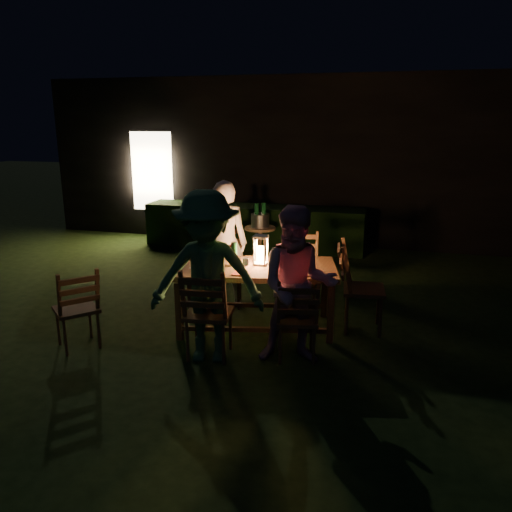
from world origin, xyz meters
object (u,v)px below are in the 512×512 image
(chair_far_left, at_px, (225,281))
(side_table, at_px, (260,232))
(dining_table, at_px, (256,272))
(chair_end, at_px, (361,303))
(chair_far_right, at_px, (300,283))
(bottle_bucket_b, at_px, (264,217))
(person_opp_right, at_px, (298,286))
(bottle_table, at_px, (234,254))
(lantern, at_px, (261,252))
(chair_near_right, at_px, (296,333))
(chair_near_left, at_px, (209,329))
(person_house_side, at_px, (225,243))
(person_opp_left, at_px, (207,278))
(ice_bucket, at_px, (260,220))
(bottle_bucket_a, at_px, (257,218))
(chair_spare, at_px, (78,323))

(chair_far_left, xyz_separation_m, side_table, (0.03, 1.79, 0.28))
(side_table, bearing_deg, dining_table, -76.74)
(side_table, bearing_deg, chair_end, -50.87)
(chair_far_right, xyz_separation_m, bottle_bucket_b, (-0.90, 1.62, 0.54))
(person_opp_right, distance_m, bottle_table, 1.08)
(chair_end, distance_m, lantern, 1.32)
(chair_near_right, relative_size, bottle_table, 3.31)
(chair_end, distance_m, person_opp_right, 1.23)
(chair_near_left, xyz_separation_m, side_table, (-0.30, 3.30, 0.29))
(person_house_side, height_order, bottle_table, person_house_side)
(chair_end, height_order, bottle_table, chair_end)
(bottle_bucket_b, bearing_deg, side_table, -141.34)
(person_opp_left, bearing_deg, lantern, 60.11)
(chair_near_left, relative_size, chair_near_right, 1.11)
(person_house_side, relative_size, ice_bucket, 5.51)
(chair_near_left, distance_m, chair_far_left, 1.54)
(bottle_bucket_b, bearing_deg, ice_bucket, -141.34)
(person_opp_left, bearing_deg, dining_table, 61.24)
(person_opp_left, height_order, side_table, person_opp_left)
(person_opp_left, distance_m, bottle_table, 0.84)
(bottle_table, bearing_deg, chair_far_right, 56.11)
(chair_far_right, height_order, person_house_side, person_house_side)
(chair_end, bearing_deg, lantern, -85.15)
(chair_far_right, bearing_deg, dining_table, 58.74)
(chair_end, xyz_separation_m, person_opp_left, (-1.47, -1.16, 0.55))
(bottle_table, distance_m, bottle_bucket_b, 2.55)
(chair_near_left, height_order, ice_bucket, chair_near_left)
(ice_bucket, bearing_deg, person_opp_left, -84.69)
(person_house_side, height_order, person_opp_left, person_opp_left)
(person_opp_left, height_order, bottle_bucket_a, person_opp_left)
(person_opp_left, relative_size, lantern, 5.00)
(chair_near_left, distance_m, chair_end, 1.85)
(lantern, height_order, ice_bucket, lantern)
(dining_table, relative_size, chair_near_right, 2.14)
(chair_far_right, distance_m, bottle_bucket_a, 1.91)
(chair_near_left, xyz_separation_m, bottle_bucket_b, (-0.25, 3.34, 0.53))
(chair_far_left, bearing_deg, person_opp_right, 118.04)
(dining_table, distance_m, lantern, 0.24)
(chair_near_left, bearing_deg, side_table, 89.03)
(dining_table, distance_m, bottle_bucket_a, 2.49)
(chair_near_left, xyz_separation_m, ice_bucket, (-0.30, 3.30, 0.48))
(chair_far_left, relative_size, chair_end, 0.98)
(side_table, bearing_deg, chair_near_left, -84.83)
(ice_bucket, bearing_deg, side_table, 0.00)
(dining_table, distance_m, chair_far_left, 0.97)
(chair_spare, bearing_deg, person_house_side, 9.21)
(chair_far_right, bearing_deg, side_table, -66.77)
(dining_table, xyz_separation_m, chair_near_left, (-0.28, -0.85, -0.38))
(chair_end, bearing_deg, bottle_bucket_b, -147.27)
(ice_bucket, relative_size, bottle_bucket_a, 0.94)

